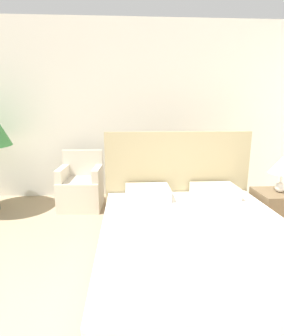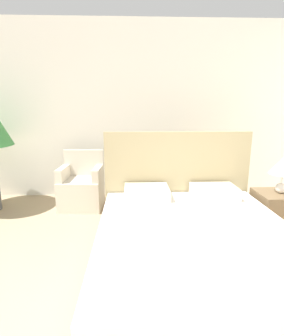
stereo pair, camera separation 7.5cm
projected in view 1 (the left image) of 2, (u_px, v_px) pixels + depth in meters
The scene contains 6 objects.
wall_back at pixel (132, 112), 4.41m from camera, with size 10.00×0.06×2.90m.
bed at pixel (196, 242), 2.53m from camera, with size 1.87×2.23×1.22m.
armchair_near_window_left at pixel (81, 189), 4.03m from camera, with size 0.65×0.59×0.87m.
armchair_near_window_right at pixel (143, 188), 4.08m from camera, with size 0.69×0.64×0.87m.
nightstand at pixel (275, 211), 3.31m from camera, with size 0.50×0.48×0.50m.
table_lamp at pixel (283, 167), 3.18m from camera, with size 0.32×0.32×0.45m.
Camera 1 is at (-0.09, -0.97, 1.52)m, focal length 28.00 mm.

